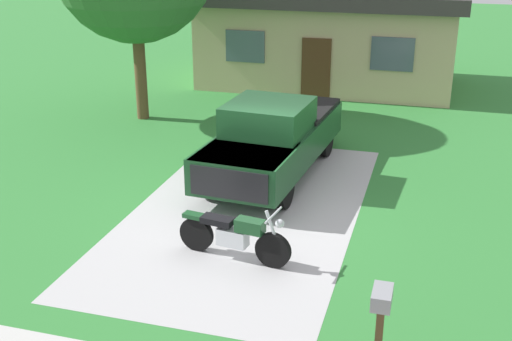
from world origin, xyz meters
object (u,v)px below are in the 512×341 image
mailbox (381,308)px  neighbor_house (330,36)px  motorcycle (235,235)px  pickup_truck (274,136)px

mailbox → neighbor_house: neighbor_house is taller
motorcycle → pickup_truck: bearing=95.1°
motorcycle → mailbox: mailbox is taller
pickup_truck → mailbox: (3.23, -6.80, 0.03)m
motorcycle → neighbor_house: neighbor_house is taller
motorcycle → pickup_truck: 4.40m
pickup_truck → neighbor_house: bearing=92.4°
motorcycle → mailbox: 3.78m
pickup_truck → mailbox: pickup_truck is taller
motorcycle → mailbox: bearing=-40.8°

